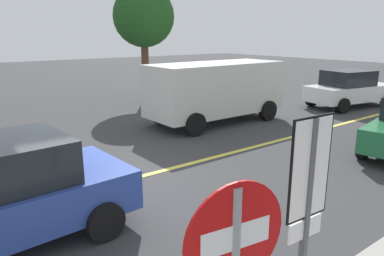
{
  "coord_description": "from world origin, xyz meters",
  "views": [
    {
      "loc": [
        -2.66,
        -7.0,
        3.22
      ],
      "look_at": [
        1.95,
        -0.89,
        1.23
      ],
      "focal_mm": 33.97,
      "sensor_mm": 36.0,
      "label": 1
    }
  ],
  "objects_px": {
    "speed_limit_sign": "(308,195)",
    "tree_left_verge": "(144,17)",
    "white_van": "(216,88)",
    "car_white_behind_van": "(349,89)"
  },
  "relations": [
    {
      "from": "speed_limit_sign",
      "to": "tree_left_verge",
      "type": "height_order",
      "value": "tree_left_verge"
    },
    {
      "from": "speed_limit_sign",
      "to": "white_van",
      "type": "distance_m",
      "value": 10.17
    },
    {
      "from": "tree_left_verge",
      "to": "car_white_behind_van",
      "type": "bearing_deg",
      "value": -45.34
    },
    {
      "from": "car_white_behind_van",
      "to": "tree_left_verge",
      "type": "xyz_separation_m",
      "value": [
        -6.62,
        6.69,
        3.15
      ]
    },
    {
      "from": "white_van",
      "to": "car_white_behind_van",
      "type": "relative_size",
      "value": 1.2
    },
    {
      "from": "white_van",
      "to": "tree_left_verge",
      "type": "relative_size",
      "value": 0.96
    },
    {
      "from": "speed_limit_sign",
      "to": "car_white_behind_van",
      "type": "bearing_deg",
      "value": 28.38
    },
    {
      "from": "speed_limit_sign",
      "to": "tree_left_verge",
      "type": "bearing_deg",
      "value": 65.91
    },
    {
      "from": "speed_limit_sign",
      "to": "white_van",
      "type": "bearing_deg",
      "value": 53.99
    },
    {
      "from": "car_white_behind_van",
      "to": "tree_left_verge",
      "type": "distance_m",
      "value": 9.92
    }
  ]
}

